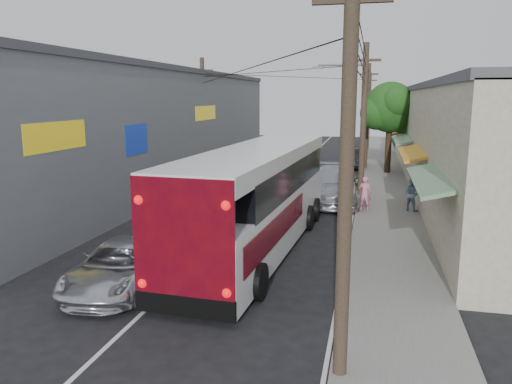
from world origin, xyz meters
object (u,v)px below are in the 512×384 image
parked_car_mid (340,176)px  pedestrian_near (365,193)px  pedestrian_far (411,194)px  coach_bus (258,198)px  parked_suv (335,185)px  parked_car_far (351,158)px  jeepney (120,266)px

parked_car_mid → pedestrian_near: bearing=-84.3°
pedestrian_far → coach_bus: bearing=82.7°
pedestrian_near → pedestrian_far: bearing=-163.0°
parked_car_mid → pedestrian_near: (1.60, -7.11, 0.31)m
parked_car_mid → parked_suv: bearing=-97.0°
coach_bus → parked_car_far: coach_bus is taller
coach_bus → parked_car_mid: coach_bus is taller
parked_car_far → parked_suv: bearing=-96.7°
jeepney → pedestrian_far: size_ratio=2.96×
coach_bus → parked_suv: coach_bus is taller
coach_bus → jeepney: size_ratio=2.70×
jeepney → parked_car_mid: bearing=68.8°
parked_car_far → pedestrian_near: bearing=-90.7°
parked_suv → pedestrian_far: 4.16m
parked_car_mid → jeepney: bearing=-112.6°
parked_car_far → coach_bus: bearing=-101.5°
parked_car_mid → parked_car_far: (0.30, 8.71, 0.10)m
jeepney → pedestrian_near: pedestrian_near is taller
coach_bus → parked_car_far: (2.42, 22.63, -1.19)m
pedestrian_near → parked_car_far: bearing=-80.9°
parked_suv → pedestrian_far: parked_suv is taller
jeepney → pedestrian_far: bearing=47.5°
jeepney → coach_bus: bearing=51.1°
parked_car_far → pedestrian_far: 15.73m
parked_car_far → pedestrian_far: size_ratio=2.76×
jeepney → pedestrian_near: 13.34m
coach_bus → parked_car_mid: (2.13, 13.92, -1.29)m
parked_car_mid → parked_car_far: parked_car_far is taller
parked_car_mid → pedestrian_near: size_ratio=2.27×
coach_bus → jeepney: 5.73m
coach_bus → pedestrian_far: (5.93, 7.30, -0.99)m
coach_bus → pedestrian_far: 9.46m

